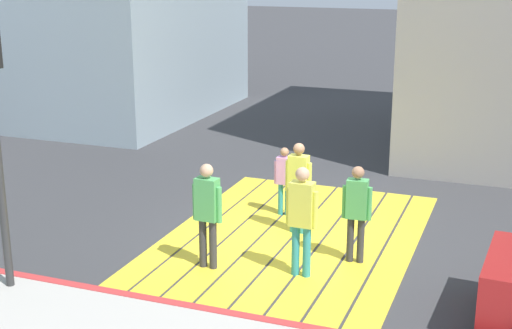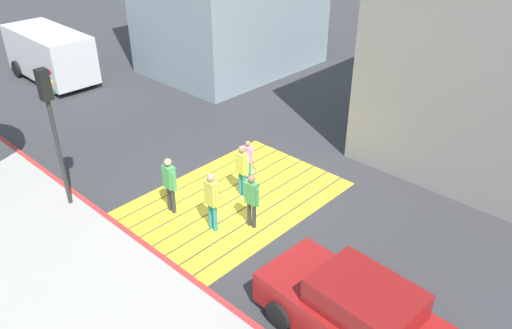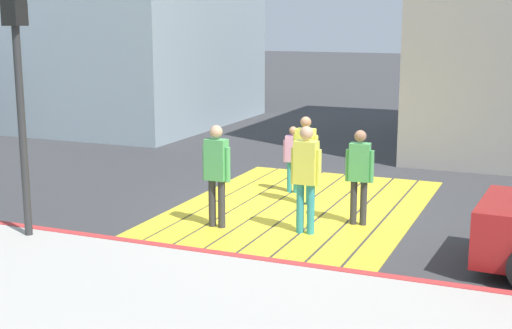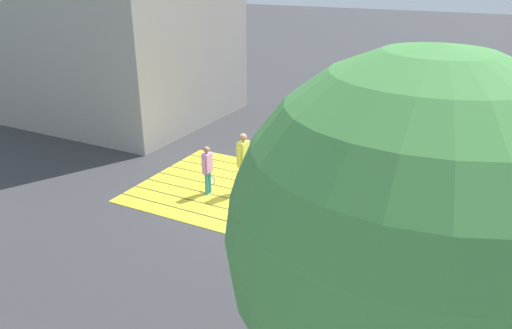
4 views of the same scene
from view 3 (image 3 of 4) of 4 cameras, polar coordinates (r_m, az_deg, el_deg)
ground_plane at (r=13.55m, az=3.40°, el=-3.50°), size 120.00×120.00×0.00m
crosswalk_stripes at (r=13.54m, az=3.40°, el=-3.48°), size 6.40×4.35×0.01m
sidewalk_west at (r=8.73m, az=-9.19°, el=-11.95°), size 4.80×40.00×0.12m
curb_painted at (r=10.65m, az=-2.47°, el=-7.38°), size 0.16×40.00×0.13m
traffic_light_corner at (r=11.62m, az=-18.38°, el=8.61°), size 0.39×0.28×4.24m
pedestrian_adult_lead at (r=13.60m, az=3.93°, el=0.84°), size 0.23×0.50×1.70m
pedestrian_adult_trailing at (r=11.75m, az=3.98°, el=-0.59°), size 0.24×0.53×1.80m
pedestrian_adult_side at (r=12.36m, az=8.21°, el=-0.47°), size 0.24×0.49×1.66m
pedestrian_teen_behind at (r=12.10m, az=-3.15°, el=-0.33°), size 0.24×0.52×1.77m
pedestrian_child_with_racket at (r=14.57m, az=2.98°, el=0.72°), size 0.28×0.41×1.37m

